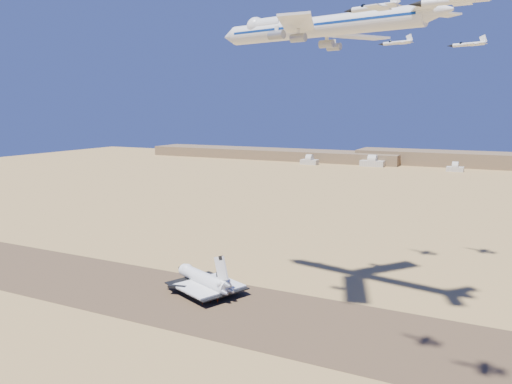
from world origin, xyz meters
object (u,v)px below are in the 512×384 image
at_px(crew_a, 211,300).
at_px(crew_c, 203,303).
at_px(carrier_747, 312,27).
at_px(crew_b, 218,301).
at_px(chase_jet_c, 396,43).
at_px(chase_jet_a, 373,7).
at_px(chase_jet_d, 468,44).
at_px(shuttle, 204,280).
at_px(chase_jet_b, 453,0).

bearing_deg(crew_a, crew_c, 138.26).
height_order(carrier_747, crew_b, carrier_747).
bearing_deg(crew_a, chase_jet_c, -56.45).
xyz_separation_m(chase_jet_a, chase_jet_d, (11.68, 117.32, 4.49)).
relative_size(crew_a, crew_b, 0.84).
bearing_deg(shuttle, chase_jet_c, 64.59).
relative_size(shuttle, carrier_747, 0.43).
bearing_deg(chase_jet_b, crew_c, 154.52).
xyz_separation_m(carrier_747, chase_jet_d, (44.80, 66.07, -0.64)).
bearing_deg(chase_jet_c, crew_b, -114.51).
height_order(chase_jet_b, chase_jet_d, chase_jet_d).
height_order(shuttle, chase_jet_b, chase_jet_b).
bearing_deg(shuttle, crew_a, -22.23).
distance_m(crew_b, crew_c, 5.85).
height_order(crew_a, crew_c, crew_c).
bearing_deg(chase_jet_d, carrier_747, -109.00).
bearing_deg(crew_c, crew_a, -83.86).
bearing_deg(chase_jet_d, crew_b, -118.72).
height_order(crew_b, chase_jet_d, chase_jet_d).
height_order(shuttle, crew_c, shuttle).
height_order(chase_jet_b, chase_jet_c, chase_jet_c).
xyz_separation_m(crew_a, chase_jet_d, (78.67, 79.54, 98.36)).
distance_m(carrier_747, chase_jet_b, 79.65).
xyz_separation_m(crew_a, crew_c, (-1.55, -3.33, 0.07)).
height_order(crew_c, chase_jet_c, chase_jet_c).
distance_m(shuttle, crew_c, 14.62).
bearing_deg(crew_a, chase_jet_d, -61.45).
bearing_deg(chase_jet_a, crew_c, 166.49).
distance_m(crew_a, chase_jet_a, 121.36).
height_order(shuttle, crew_b, shuttle).
height_order(crew_a, chase_jet_c, chase_jet_c).
distance_m(crew_b, chase_jet_d, 147.09).
distance_m(crew_a, crew_c, 3.68).
bearing_deg(carrier_747, crew_c, -144.38).
xyz_separation_m(carrier_747, chase_jet_c, (18.54, 49.69, -0.40)).
distance_m(chase_jet_b, chase_jet_d, 127.37).
distance_m(carrier_747, chase_jet_d, 79.83).
bearing_deg(crew_c, carrier_747, -123.51).
distance_m(crew_a, chase_jet_b, 133.67).
relative_size(shuttle, crew_a, 22.73).
xyz_separation_m(crew_c, chase_jet_d, (80.22, 82.87, 98.29)).
bearing_deg(chase_jet_a, crew_a, 163.75).
xyz_separation_m(chase_jet_a, chase_jet_c, (-14.58, 100.94, 4.73)).
bearing_deg(shuttle, chase_jet_b, -8.16).
bearing_deg(chase_jet_c, chase_jet_b, -59.89).
distance_m(crew_a, chase_jet_d, 148.96).
xyz_separation_m(shuttle, crew_c, (7.18, -12.12, -3.88)).
relative_size(shuttle, chase_jet_d, 2.28).
xyz_separation_m(carrier_747, chase_jet_a, (33.12, -51.25, -5.13)).
distance_m(crew_c, chase_jet_c, 130.54).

